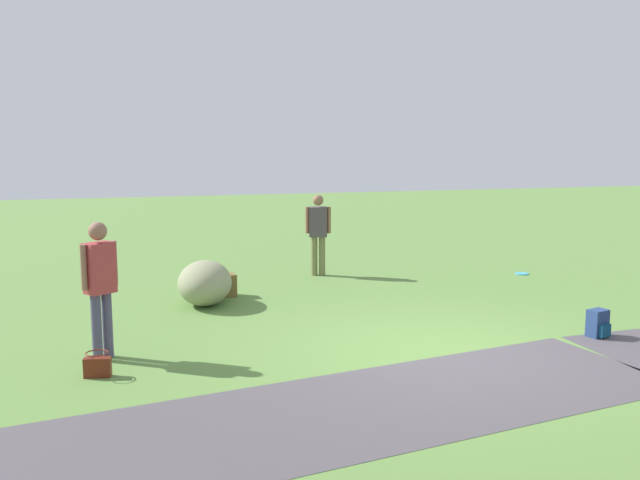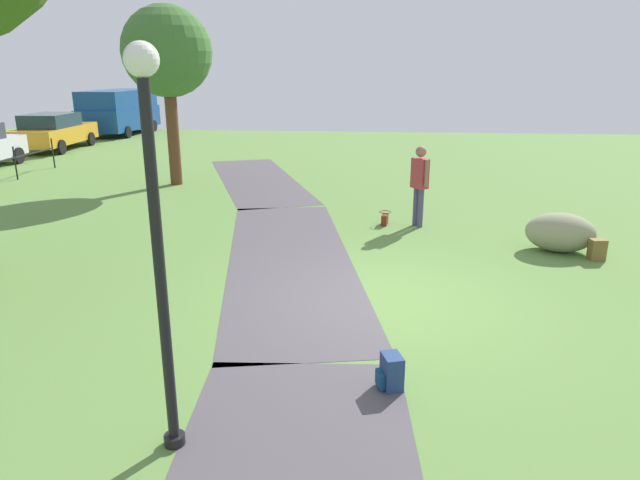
# 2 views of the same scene
# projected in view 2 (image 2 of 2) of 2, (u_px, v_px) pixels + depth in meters

# --- Properties ---
(ground_plane) EXTENTS (48.00, 48.00, 0.00)m
(ground_plane) POSITION_uv_depth(u_px,v_px,m) (379.00, 301.00, 8.71)
(ground_plane) COLOR #5F8840
(footpath_segment_mid) EXTENTS (8.29, 3.77, 0.01)m
(footpath_segment_mid) POSITION_uv_depth(u_px,v_px,m) (290.00, 258.00, 10.67)
(footpath_segment_mid) COLOR #504A50
(footpath_segment_mid) RESTS_ON ground
(footpath_segment_far) EXTENTS (8.28, 4.91, 0.01)m
(footpath_segment_far) POSITION_uv_depth(u_px,v_px,m) (258.00, 179.00, 18.17)
(footpath_segment_far) COLOR #504A50
(footpath_segment_far) RESTS_ON ground
(young_tree_near_path) EXTENTS (2.60, 2.60, 5.18)m
(young_tree_near_path) POSITION_uv_depth(u_px,v_px,m) (167.00, 53.00, 16.32)
(young_tree_near_path) COLOR brown
(young_tree_near_path) RESTS_ON ground
(lamp_post) EXTENTS (0.28, 0.28, 3.64)m
(lamp_post) POSITION_uv_depth(u_px,v_px,m) (155.00, 217.00, 4.75)
(lamp_post) COLOR black
(lamp_post) RESTS_ON ground
(lawn_boulder) EXTENTS (1.13, 1.44, 0.76)m
(lawn_boulder) POSITION_uv_depth(u_px,v_px,m) (560.00, 232.00, 10.97)
(lawn_boulder) COLOR gray
(lawn_boulder) RESTS_ON ground
(woman_with_handbag) EXTENTS (0.44, 0.40, 1.80)m
(woman_with_handbag) POSITION_uv_depth(u_px,v_px,m) (420.00, 180.00, 12.51)
(woman_with_handbag) COLOR #4B4568
(woman_with_handbag) RESTS_ON ground
(handbag_on_grass) EXTENTS (0.34, 0.31, 0.31)m
(handbag_on_grass) POSITION_uv_depth(u_px,v_px,m) (385.00, 219.00, 12.89)
(handbag_on_grass) COLOR maroon
(handbag_on_grass) RESTS_ON ground
(backpack_by_boulder) EXTENTS (0.29, 0.31, 0.40)m
(backpack_by_boulder) POSITION_uv_depth(u_px,v_px,m) (597.00, 250.00, 10.52)
(backpack_by_boulder) COLOR brown
(backpack_by_boulder) RESTS_ON ground
(spare_backpack_on_lawn) EXTENTS (0.33, 0.32, 0.40)m
(spare_backpack_on_lawn) POSITION_uv_depth(u_px,v_px,m) (391.00, 372.00, 6.30)
(spare_backpack_on_lawn) COLOR navy
(spare_backpack_on_lawn) RESTS_ON ground
(parked_sedan_red) EXTENTS (4.62, 2.14, 1.56)m
(parked_sedan_red) POSITION_uv_depth(u_px,v_px,m) (54.00, 131.00, 24.47)
(parked_sedan_red) COLOR orange
(parked_sedan_red) RESTS_ON ground
(delivery_van) EXTENTS (5.32, 2.59, 2.30)m
(delivery_van) POSITION_uv_depth(u_px,v_px,m) (119.00, 110.00, 30.10)
(delivery_van) COLOR navy
(delivery_van) RESTS_ON ground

